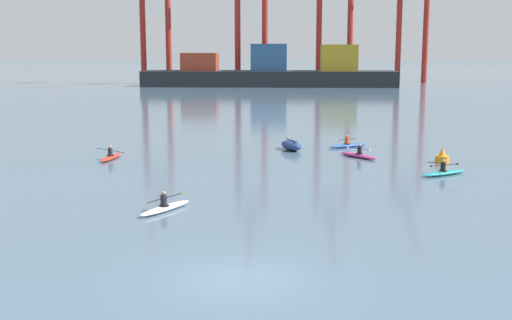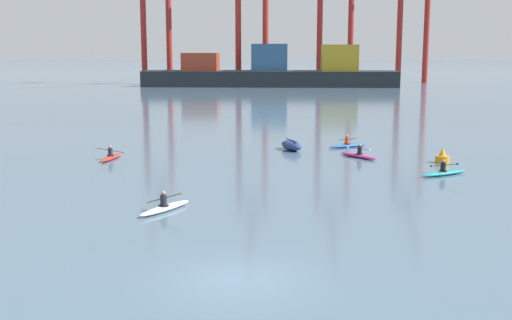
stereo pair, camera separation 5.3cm
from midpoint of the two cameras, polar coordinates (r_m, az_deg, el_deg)
ground_plane at (r=21.27m, az=-1.57°, el=-10.47°), size 800.00×800.00×0.00m
container_barge at (r=127.61m, az=1.36°, el=7.71°), size 49.26×8.83×8.21m
gantry_crane_west at (r=139.42m, az=-8.94°, el=13.37°), size 6.56×16.86×31.90m
capsized_dinghy at (r=47.49m, az=3.10°, el=1.30°), size 2.07×2.82×0.76m
channel_buoy at (r=43.92m, az=16.04°, el=0.24°), size 0.90×0.90×1.00m
kayak_white at (r=30.08m, az=-8.05°, el=-4.14°), size 2.19×3.26×1.03m
kayak_magenta at (r=44.76m, az=8.98°, el=0.44°), size 2.57×3.05×0.95m
kayak_blue at (r=49.30m, az=8.04°, el=1.32°), size 3.21×2.30×0.95m
kayak_teal at (r=39.63m, az=16.18°, el=-1.05°), size 3.19×2.33×0.95m
kayak_red at (r=44.63m, az=-12.69°, el=0.29°), size 2.27×3.44×0.95m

